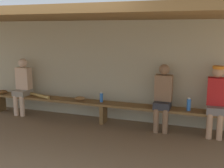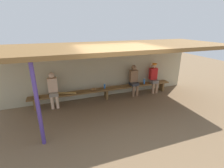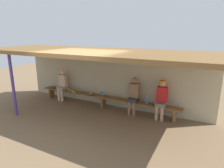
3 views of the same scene
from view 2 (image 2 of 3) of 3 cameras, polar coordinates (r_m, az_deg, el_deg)
The scene contains 13 objects.
ground_plane at distance 5.69m, azimuth 2.88°, elevation -11.30°, with size 24.00×24.00×0.00m, color brown.
back_wall at distance 7.00m, azimuth -3.23°, elevation 4.58°, with size 8.00×0.20×2.20m, color #B7AD8C.
dugout_roof at distance 5.56m, azimuth 0.47°, elevation 12.82°, with size 8.00×2.80×0.12m, color brown.
support_post at distance 4.37m, azimuth -24.42°, elevation -6.99°, with size 0.10×0.10×2.20m, color #4C388C.
bench at distance 6.82m, azimuth -2.04°, elevation -2.14°, with size 6.00×0.36×0.46m.
player_middle at distance 7.17m, azimuth 7.65°, elevation 1.70°, with size 0.34×0.42×1.34m.
player_in_red at distance 6.43m, azimuth -19.84°, elevation -1.50°, with size 0.34×0.42×1.34m.
player_near_post at distance 7.66m, azimuth 14.31°, elevation 2.57°, with size 0.34×0.42×1.34m.
water_bottle_green at distance 6.77m, azimuth -2.59°, elevation -0.73°, with size 0.07×0.07×0.22m.
water_bottle_orange at distance 7.44m, azimuth 11.15°, elevation 0.96°, with size 0.08×0.08×0.25m.
baseball_glove_tan at distance 6.63m, azimuth -6.54°, elevation -1.83°, with size 0.24×0.17×0.09m, color olive.
baseball_glove_worn at distance 6.51m, azimuth -24.69°, elevation -4.04°, with size 0.24×0.17×0.09m, color brown.
baseball_bat at distance 6.52m, azimuth -16.24°, elevation -3.06°, with size 0.07×0.07×0.89m, color tan.
Camera 2 is at (-1.90, -4.48, 2.94)m, focal length 26.23 mm.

